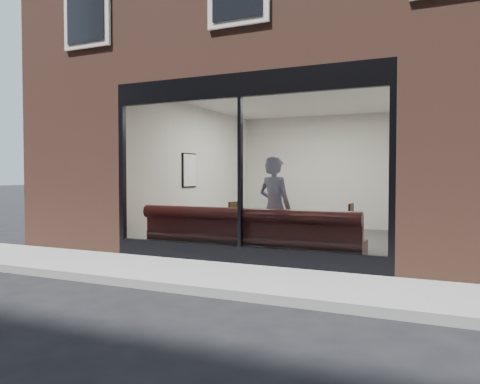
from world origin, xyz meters
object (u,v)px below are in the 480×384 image
at_px(person, 275,208).
at_px(cafe_chair_left, 228,235).
at_px(cafe_table_right, 305,216).
at_px(banquette, 250,247).
at_px(cafe_chair_right, 341,239).
at_px(cafe_table_left, 233,213).

distance_m(person, cafe_chair_left, 1.88).
xyz_separation_m(person, cafe_table_right, (0.37, 0.63, -0.18)).
bearing_deg(banquette, person, 38.44).
bearing_deg(cafe_chair_left, cafe_table_right, -179.92).
distance_m(cafe_table_right, cafe_chair_right, 1.02).
height_order(cafe_table_left, cafe_chair_left, cafe_table_left).
bearing_deg(cafe_table_left, person, -27.42).
height_order(cafe_table_left, cafe_chair_right, cafe_table_left).
distance_m(banquette, cafe_chair_left, 1.68).
bearing_deg(person, cafe_table_right, -100.97).
bearing_deg(cafe_chair_right, cafe_table_right, 51.27).
xyz_separation_m(person, cafe_table_left, (-1.10, 0.57, -0.18)).
bearing_deg(cafe_chair_right, person, 54.08).
distance_m(person, cafe_table_right, 0.75).
bearing_deg(cafe_chair_right, cafe_chair_left, 5.77).
distance_m(banquette, cafe_table_right, 1.29).
xyz_separation_m(cafe_table_right, cafe_chair_right, (0.53, 0.71, -0.50)).
xyz_separation_m(banquette, cafe_table_right, (0.73, 0.92, 0.52)).
distance_m(cafe_chair_left, cafe_chair_right, 2.34).
xyz_separation_m(person, cafe_chair_left, (-1.42, 1.02, -0.68)).
xyz_separation_m(banquette, cafe_chair_right, (1.26, 1.64, 0.01)).
xyz_separation_m(banquette, cafe_table_left, (-0.74, 0.86, 0.52)).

